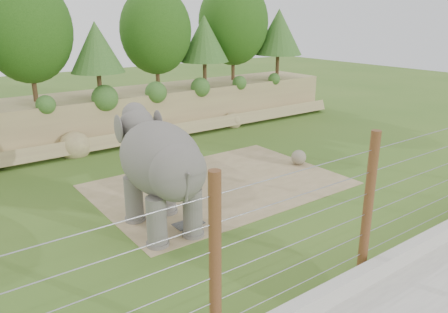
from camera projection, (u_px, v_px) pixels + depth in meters
ground at (257, 213)px, 15.68m from camera, size 90.00×90.00×0.00m
back_embankment at (120, 67)px, 24.49m from camera, size 30.00×5.52×8.77m
dirt_patch at (219, 184)px, 18.25m from camera, size 10.00×7.00×0.02m
drain_grate at (189, 224)px, 14.78m from camera, size 1.00×0.60×0.03m
elephant at (161, 175)px, 13.98m from camera, size 2.42×4.83×3.78m
stone_ball at (299, 157)px, 20.57m from camera, size 0.70×0.70×0.70m
retaining_wall at (377, 269)px, 11.77m from camera, size 26.00×0.35×0.50m
barrier_fence at (368, 203)px, 11.61m from camera, size 20.26×0.26×4.00m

